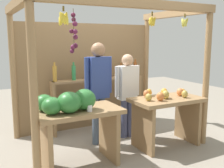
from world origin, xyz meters
name	(u,v)px	position (x,y,z in m)	size (l,w,h in m)	color
ground_plane	(107,140)	(0.00, 0.00, 0.00)	(12.00, 12.00, 0.00)	gray
market_stall	(98,63)	(-0.01, 0.38, 1.33)	(2.88, 1.82, 2.27)	#99754C
fruit_counter_left	(74,116)	(-0.84, -0.67, 0.73)	(1.17, 0.64, 1.08)	#99754C
fruit_counter_right	(166,110)	(0.76, -0.64, 0.60)	(1.16, 0.64, 0.96)	#99754C
bottle_shelf_unit	(98,89)	(0.12, 0.64, 0.79)	(1.85, 0.22, 1.35)	#99754C
vendor_man	(98,84)	(-0.19, -0.05, 1.02)	(0.48, 0.23, 1.69)	#495971
vendor_woman	(127,89)	(0.39, -0.01, 0.88)	(0.48, 0.20, 1.49)	#494F74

